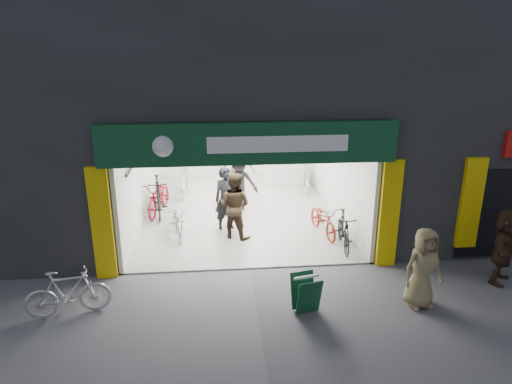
{
  "coord_description": "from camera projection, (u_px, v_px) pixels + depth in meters",
  "views": [
    {
      "loc": [
        -0.75,
        -9.6,
        5.1
      ],
      "look_at": [
        0.29,
        1.5,
        1.42
      ],
      "focal_mm": 32.0,
      "sensor_mm": 36.0,
      "label": 1
    }
  ],
  "objects": [
    {
      "name": "customer_a",
      "position": [
        226.0,
        199.0,
        12.74
      ],
      "size": [
        0.76,
        0.59,
        1.83
      ],
      "primitive_type": "imported",
      "rotation": [
        0.0,
        0.0,
        0.25
      ],
      "color": "black",
      "rests_on": "ground"
    },
    {
      "name": "bike_left_midfront",
      "position": [
        158.0,
        197.0,
        13.94
      ],
      "size": [
        0.83,
        2.04,
        1.19
      ],
      "primitive_type": "imported",
      "rotation": [
        0.0,
        0.0,
        0.14
      ],
      "color": "black",
      "rests_on": "ground"
    },
    {
      "name": "customer_d",
      "position": [
        238.0,
        171.0,
        15.36
      ],
      "size": [
        1.21,
        0.75,
        1.93
      ],
      "primitive_type": "imported",
      "rotation": [
        0.0,
        0.0,
        2.88
      ],
      "color": "#947956",
      "rests_on": "ground"
    },
    {
      "name": "bike_right_back",
      "position": [
        307.0,
        179.0,
        16.2
      ],
      "size": [
        0.69,
        1.62,
        0.94
      ],
      "primitive_type": "imported",
      "rotation": [
        0.0,
        0.0,
        -0.16
      ],
      "color": "#A9A9AE",
      "rests_on": "ground"
    },
    {
      "name": "bike_left_midback",
      "position": [
        159.0,
        197.0,
        14.13
      ],
      "size": [
        1.05,
        2.1,
        1.05
      ],
      "primitive_type": "imported",
      "rotation": [
        0.0,
        0.0,
        -0.18
      ],
      "color": "maroon",
      "rests_on": "ground"
    },
    {
      "name": "bike_left_back",
      "position": [
        185.0,
        179.0,
        15.77
      ],
      "size": [
        0.62,
        1.96,
        1.17
      ],
      "primitive_type": "imported",
      "rotation": [
        0.0,
        0.0,
        -0.04
      ],
      "color": "#B7B7BC",
      "rests_on": "ground"
    },
    {
      "name": "parked_bike",
      "position": [
        68.0,
        293.0,
        8.82
      ],
      "size": [
        1.66,
        0.76,
        0.97
      ],
      "primitive_type": "imported",
      "rotation": [
        0.0,
        0.0,
        1.77
      ],
      "color": "#BDBCC1",
      "rests_on": "ground"
    },
    {
      "name": "bike_right_front",
      "position": [
        344.0,
        231.0,
        11.68
      ],
      "size": [
        0.65,
        1.68,
        0.98
      ],
      "primitive_type": "imported",
      "rotation": [
        0.0,
        0.0,
        -0.11
      ],
      "color": "black",
      "rests_on": "ground"
    },
    {
      "name": "bike_right_mid",
      "position": [
        323.0,
        219.0,
        12.54
      ],
      "size": [
        0.85,
        1.78,
        0.9
      ],
      "primitive_type": "imported",
      "rotation": [
        0.0,
        0.0,
        0.16
      ],
      "color": "maroon",
      "rests_on": "ground"
    },
    {
      "name": "customer_c",
      "position": [
        239.0,
        183.0,
        14.22
      ],
      "size": [
        1.19,
        0.72,
        1.81
      ],
      "primitive_type": "imported",
      "rotation": [
        0.0,
        0.0,
        0.04
      ],
      "color": "black",
      "rests_on": "ground"
    },
    {
      "name": "pedestrian_far",
      "position": [
        504.0,
        246.0,
        9.95
      ],
      "size": [
        1.46,
        1.51,
        1.71
      ],
      "primitive_type": "imported",
      "rotation": [
        0.0,
        0.0,
        0.82
      ],
      "color": "#362318",
      "rests_on": "ground"
    },
    {
      "name": "pedestrian_near",
      "position": [
        423.0,
        268.0,
        9.02
      ],
      "size": [
        0.9,
        0.67,
        1.68
      ],
      "primitive_type": "imported",
      "rotation": [
        0.0,
        0.0,
        0.17
      ],
      "color": "olive",
      "rests_on": "ground"
    },
    {
      "name": "sandwich_board",
      "position": [
        306.0,
        293.0,
        8.93
      ],
      "size": [
        0.59,
        0.6,
        0.76
      ],
      "rotation": [
        0.0,
        0.0,
        0.22
      ],
      "color": "#104326",
      "rests_on": "ground"
    },
    {
      "name": "ground",
      "position": [
        250.0,
        269.0,
        10.74
      ],
      "size": [
        60.0,
        60.0,
        0.0
      ],
      "primitive_type": "plane",
      "color": "#56565B",
      "rests_on": "ground"
    },
    {
      "name": "customer_b",
      "position": [
        235.0,
        206.0,
        12.19
      ],
      "size": [
        1.13,
        1.06,
        1.85
      ],
      "primitive_type": "imported",
      "rotation": [
        0.0,
        0.0,
        2.62
      ],
      "color": "#342517",
      "rests_on": "ground"
    },
    {
      "name": "building",
      "position": [
        265.0,
        68.0,
        14.18
      ],
      "size": [
        17.0,
        10.27,
        8.0
      ],
      "color": "#232326",
      "rests_on": "ground"
    },
    {
      "name": "bike_left_front",
      "position": [
        178.0,
        220.0,
        12.48
      ],
      "size": [
        0.87,
        1.78,
        0.9
      ],
      "primitive_type": "imported",
      "rotation": [
        0.0,
        0.0,
        0.17
      ],
      "color": "#A9A9AE",
      "rests_on": "ground"
    }
  ]
}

